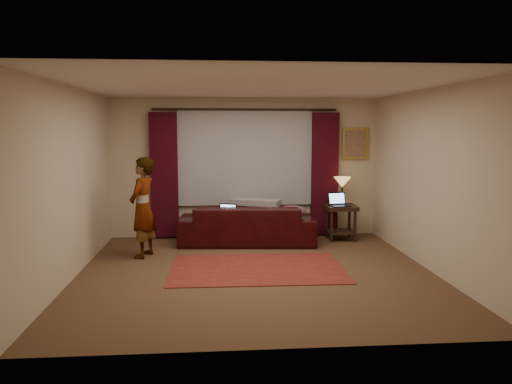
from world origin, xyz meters
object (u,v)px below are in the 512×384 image
laptop_sofa (225,212)px  end_table (341,222)px  laptop_table (340,200)px  person (143,208)px  tiffany_lamp (342,191)px  sofa (247,217)px

laptop_sofa → end_table: (2.13, 0.28, -0.28)m
laptop_table → person: (-3.38, -0.86, 0.03)m
tiffany_lamp → laptop_table: tiffany_lamp is taller
sofa → laptop_sofa: size_ratio=6.88×
laptop_table → end_table: bearing=52.0°
person → sofa: bearing=131.7°
laptop_sofa → tiffany_lamp: tiffany_lamp is taller
sofa → tiffany_lamp: size_ratio=4.70×
sofa → laptop_table: sofa is taller
end_table → sofa: bearing=-174.2°
laptop_sofa → person: 1.49m
laptop_sofa → tiffany_lamp: size_ratio=0.68×
laptop_sofa → person: bearing=-128.1°
laptop_sofa → tiffany_lamp: 2.23m
laptop_sofa → laptop_table: (2.07, 0.17, 0.16)m
person → laptop_sofa: bearing=134.6°
person → tiffany_lamp: bearing=124.2°
end_table → tiffany_lamp: 0.59m
tiffany_lamp → person: bearing=-162.5°
sofa → end_table: sofa is taller
tiffany_lamp → laptop_sofa: bearing=-169.4°
tiffany_lamp → person: size_ratio=0.32×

